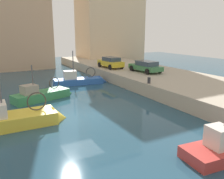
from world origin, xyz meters
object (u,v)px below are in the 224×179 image
(parked_car_yellow, at_px, (111,62))
(fishing_boat_blue, at_px, (81,83))
(fishing_boat_green, at_px, (45,98))
(fishing_boat_yellow, at_px, (21,123))
(mooring_bollard_mid, at_px, (149,80))
(parked_car_green, at_px, (146,66))

(parked_car_yellow, bearing_deg, fishing_boat_blue, -157.57)
(fishing_boat_green, distance_m, fishing_boat_blue, 6.65)
(fishing_boat_yellow, bearing_deg, fishing_boat_green, 63.37)
(fishing_boat_green, bearing_deg, mooring_bollard_mid, -22.90)
(fishing_boat_yellow, xyz_separation_m, parked_car_yellow, (12.61, 11.66, 1.79))
(fishing_boat_green, bearing_deg, parked_car_green, 7.31)
(fishing_boat_green, bearing_deg, parked_car_yellow, 32.47)
(fishing_boat_green, distance_m, parked_car_yellow, 11.92)
(fishing_boat_blue, distance_m, parked_car_green, 7.61)
(fishing_boat_green, xyz_separation_m, fishing_boat_blue, (5.06, 4.31, 0.02))
(fishing_boat_yellow, xyz_separation_m, parked_car_green, (14.60, 6.86, 1.75))
(fishing_boat_blue, bearing_deg, mooring_bollard_mid, -66.39)
(fishing_boat_yellow, distance_m, fishing_boat_blue, 12.37)
(fishing_boat_yellow, xyz_separation_m, fishing_boat_blue, (7.74, 9.64, 0.00))
(parked_car_yellow, distance_m, mooring_bollard_mid, 10.03)
(fishing_boat_blue, height_order, parked_car_green, fishing_boat_blue)
(fishing_boat_yellow, bearing_deg, parked_car_yellow, 42.74)
(fishing_boat_yellow, relative_size, mooring_bollard_mid, 10.35)
(fishing_boat_yellow, distance_m, fishing_boat_green, 5.97)
(parked_car_green, height_order, mooring_bollard_mid, parked_car_green)
(fishing_boat_green, height_order, parked_car_green, fishing_boat_green)
(fishing_boat_green, relative_size, fishing_boat_blue, 0.93)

